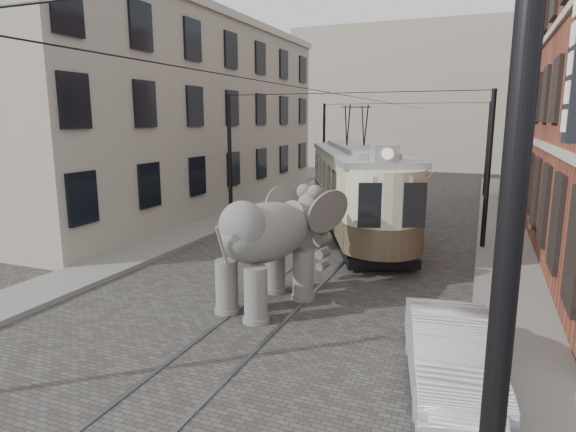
% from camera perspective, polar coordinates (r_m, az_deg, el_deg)
% --- Properties ---
extents(ground, '(120.00, 120.00, 0.00)m').
position_cam_1_polar(ground, '(15.27, 1.40, -7.58)').
color(ground, '#474542').
extents(tram_rails, '(1.54, 80.00, 0.02)m').
position_cam_1_polar(tram_rails, '(15.27, 1.40, -7.54)').
color(tram_rails, slate).
rests_on(tram_rails, ground).
extents(sidewalk_right, '(2.00, 60.00, 0.15)m').
position_cam_1_polar(sidewalk_right, '(14.44, 24.67, -9.44)').
color(sidewalk_right, slate).
rests_on(sidewalk_right, ground).
extents(sidewalk_left, '(2.00, 60.00, 0.15)m').
position_cam_1_polar(sidewalk_left, '(18.43, -17.98, -4.59)').
color(sidewalk_left, slate).
rests_on(sidewalk_left, ground).
extents(stucco_building, '(7.00, 24.00, 10.00)m').
position_cam_1_polar(stucco_building, '(28.49, -12.73, 11.08)').
color(stucco_building, '#A19585').
rests_on(stucco_building, ground).
extents(distant_block, '(28.00, 10.00, 14.00)m').
position_cam_1_polar(distant_block, '(53.84, 16.77, 12.93)').
color(distant_block, '#A19585').
rests_on(distant_block, ground).
extents(catenary, '(11.00, 30.20, 6.00)m').
position_cam_1_polar(catenary, '(19.38, 6.04, 5.46)').
color(catenary, black).
rests_on(catenary, ground).
extents(tram, '(7.97, 13.89, 5.50)m').
position_cam_1_polar(tram, '(22.42, 7.77, 5.54)').
color(tram, beige).
rests_on(tram, ground).
extents(elephant, '(4.09, 5.65, 3.10)m').
position_cam_1_polar(elephant, '(12.91, -2.57, -3.90)').
color(elephant, '#5D5C56').
rests_on(elephant, ground).
extents(parked_car, '(2.23, 4.34, 1.36)m').
position_cam_1_polar(parked_car, '(9.83, 18.35, -14.90)').
color(parked_car, '#ADADB2').
rests_on(parked_car, ground).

